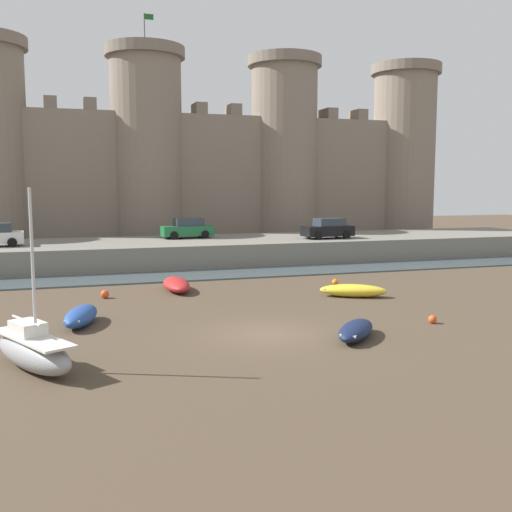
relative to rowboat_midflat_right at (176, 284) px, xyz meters
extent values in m
plane|color=#4C3D2D|center=(1.72, -11.01, -0.38)|extent=(160.00, 160.00, 0.00)
cube|color=#47565B|center=(1.72, 5.20, -0.33)|extent=(80.00, 4.50, 0.10)
cube|color=slate|center=(1.72, 12.45, 0.49)|extent=(67.17, 10.00, 1.75)
cube|color=gray|center=(1.72, 24.09, 5.96)|extent=(55.17, 2.80, 12.69)
cylinder|color=gray|center=(1.72, 24.09, 8.47)|extent=(6.58, 6.58, 17.71)
cylinder|color=#796B5D|center=(1.72, 24.09, 17.82)|extent=(7.37, 7.37, 1.00)
cylinder|color=#4C4742|center=(1.72, 24.09, 19.82)|extent=(0.10, 0.10, 3.00)
cube|color=#19591E|center=(2.17, 24.09, 21.02)|extent=(0.80, 0.04, 0.50)
cylinder|color=gray|center=(15.51, 24.09, 8.47)|extent=(6.58, 6.58, 17.71)
cylinder|color=#796B5D|center=(15.51, 24.09, 17.82)|extent=(7.37, 7.37, 1.00)
cylinder|color=gray|center=(29.30, 24.09, 8.47)|extent=(6.58, 6.58, 17.71)
cylinder|color=#796B5D|center=(29.30, 24.09, 17.82)|extent=(7.37, 7.37, 1.00)
cube|color=gray|center=(-6.74, 24.09, 12.85)|extent=(1.10, 2.52, 1.10)
cube|color=gray|center=(-3.36, 24.09, 12.85)|extent=(1.10, 2.52, 1.10)
cube|color=gray|center=(6.79, 24.09, 12.85)|extent=(1.10, 2.52, 1.10)
cube|color=gray|center=(10.18, 24.09, 12.85)|extent=(1.10, 2.52, 1.10)
cube|color=gray|center=(20.33, 24.09, 12.85)|extent=(1.10, 2.52, 1.10)
cube|color=gray|center=(23.71, 24.09, 12.85)|extent=(1.10, 2.52, 1.10)
ellipsoid|color=red|center=(0.00, 0.00, -0.02)|extent=(1.46, 3.98, 0.74)
ellipsoid|color=#F23939|center=(0.00, 0.00, 0.04)|extent=(1.14, 3.26, 0.40)
cube|color=beige|center=(-0.01, -0.30, 0.08)|extent=(1.18, 0.22, 0.06)
cube|color=beige|center=(0.03, 1.54, 0.06)|extent=(0.77, 0.29, 0.08)
ellipsoid|color=#234793|center=(-5.42, -7.14, 0.01)|extent=(2.03, 3.56, 0.80)
ellipsoid|color=blue|center=(-5.42, -7.14, 0.07)|extent=(1.62, 2.91, 0.44)
cube|color=beige|center=(-5.35, -6.89, 0.11)|extent=(0.98, 0.46, 0.06)
cube|color=beige|center=(-5.78, -8.40, 0.09)|extent=(0.68, 0.44, 0.08)
ellipsoid|color=#141E3D|center=(4.77, -12.79, -0.06)|extent=(2.95, 3.20, 0.66)
ellipsoid|color=navy|center=(4.77, -12.79, 0.00)|extent=(2.39, 2.59, 0.36)
cube|color=beige|center=(4.93, -12.60, 0.04)|extent=(0.86, 0.77, 0.06)
cube|color=beige|center=(3.96, -13.75, 0.02)|extent=(0.66, 0.62, 0.08)
ellipsoid|color=yellow|center=(8.73, -4.78, -0.04)|extent=(3.70, 2.64, 0.69)
ellipsoid|color=#F2F246|center=(8.73, -4.78, 0.02)|extent=(3.02, 2.12, 0.38)
cube|color=beige|center=(8.97, -4.90, 0.06)|extent=(0.62, 0.95, 0.06)
cube|color=beige|center=(7.49, -4.15, 0.04)|extent=(0.53, 0.68, 0.08)
ellipsoid|color=gray|center=(-7.06, -13.18, 0.17)|extent=(3.18, 4.66, 1.11)
cube|color=silver|center=(-7.06, -13.18, 0.68)|extent=(2.77, 4.09, 0.08)
cube|color=silver|center=(-7.22, -12.87, 0.94)|extent=(1.30, 1.51, 0.44)
cylinder|color=silver|center=(-6.96, -13.38, 3.12)|extent=(0.10, 0.10, 4.80)
cylinder|color=silver|center=(-7.27, -12.77, 1.17)|extent=(1.00, 1.88, 0.08)
sphere|color=#E04C1E|center=(9.16, -11.47, -0.20)|extent=(0.37, 0.37, 0.37)
sphere|color=orange|center=(9.44, -1.06, -0.19)|extent=(0.39, 0.39, 0.39)
sphere|color=#E04C1E|center=(-4.03, -1.09, -0.16)|extent=(0.45, 0.45, 0.45)
cylinder|color=black|center=(-9.43, 10.92, 1.68)|extent=(0.65, 0.22, 0.64)
cylinder|color=black|center=(-9.55, 12.61, 1.68)|extent=(0.65, 0.22, 0.64)
cube|color=black|center=(14.18, 10.47, 1.96)|extent=(4.21, 1.99, 0.80)
cube|color=#2D3842|center=(14.33, 10.48, 2.66)|extent=(2.36, 1.65, 0.64)
cylinder|color=black|center=(12.97, 9.53, 1.68)|extent=(0.65, 0.22, 0.64)
cylinder|color=black|center=(12.85, 11.23, 1.68)|extent=(0.65, 0.22, 0.64)
cylinder|color=black|center=(15.51, 9.71, 1.68)|extent=(0.65, 0.22, 0.64)
cylinder|color=black|center=(15.39, 11.41, 1.68)|extent=(0.65, 0.22, 0.64)
cube|color=#1E6638|center=(3.46, 14.18, 1.96)|extent=(4.21, 1.99, 0.80)
cube|color=#2D3842|center=(3.61, 14.19, 2.66)|extent=(2.36, 1.65, 0.64)
cylinder|color=black|center=(2.25, 13.24, 1.68)|extent=(0.65, 0.22, 0.64)
cylinder|color=black|center=(2.13, 14.94, 1.68)|extent=(0.65, 0.22, 0.64)
cylinder|color=black|center=(4.79, 13.42, 1.68)|extent=(0.65, 0.22, 0.64)
cylinder|color=black|center=(4.67, 15.12, 1.68)|extent=(0.65, 0.22, 0.64)
camera|label=1|loc=(-5.96, -33.40, 5.58)|focal=42.00mm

